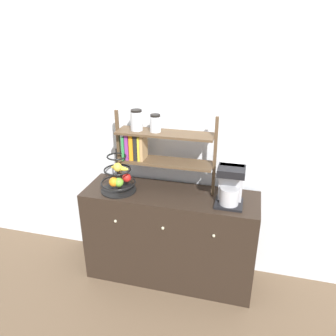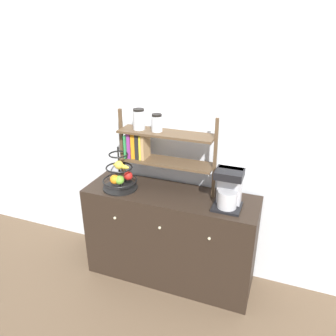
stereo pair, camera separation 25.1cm
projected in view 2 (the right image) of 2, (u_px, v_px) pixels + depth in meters
name	position (u px, v px, depth m)	size (l,w,h in m)	color
ground_plane	(161.00, 291.00, 2.74)	(12.00, 12.00, 0.00)	brown
wall_back	(182.00, 126.00, 2.63)	(7.00, 0.05, 2.60)	silver
sideboard	(170.00, 236.00, 2.76)	(1.40, 0.46, 0.81)	black
coffee_maker	(229.00, 189.00, 2.36)	(0.20, 0.20, 0.30)	black
fruit_stand	(120.00, 176.00, 2.63)	(0.28, 0.28, 0.36)	black
shelf_hutch	(153.00, 142.00, 2.56)	(0.80, 0.20, 0.64)	brown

